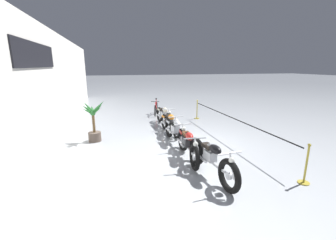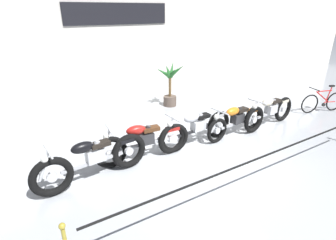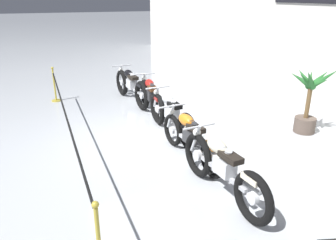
{
  "view_description": "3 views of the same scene",
  "coord_description": "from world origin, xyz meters",
  "px_view_note": "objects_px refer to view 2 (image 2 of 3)",
  "views": [
    {
      "loc": [
        -7.69,
        2.99,
        2.89
      ],
      "look_at": [
        0.89,
        0.77,
        0.72
      ],
      "focal_mm": 24.0,
      "sensor_mm": 36.0,
      "label": 1
    },
    {
      "loc": [
        -3.74,
        -4.18,
        3.3
      ],
      "look_at": [
        -0.8,
        0.67,
        0.91
      ],
      "focal_mm": 28.0,
      "sensor_mm": 36.0,
      "label": 2
    },
    {
      "loc": [
        6.55,
        -1.94,
        3.02
      ],
      "look_at": [
        0.69,
        0.38,
        0.62
      ],
      "focal_mm": 35.0,
      "sensor_mm": 36.0,
      "label": 3
    }
  ],
  "objects_px": {
    "motorcycle_orange_3": "(236,120)",
    "motorcycle_cream_4": "(269,111)",
    "motorcycle_black_0": "(93,160)",
    "motorcycle_red_1": "(144,141)",
    "bicycle": "(322,102)",
    "potted_palm_left_of_row": "(170,84)",
    "stanchion_far_left": "(217,184)",
    "motorcycle_silver_2": "(196,128)"
  },
  "relations": [
    {
      "from": "motorcycle_black_0",
      "to": "motorcycle_cream_4",
      "type": "height_order",
      "value": "motorcycle_black_0"
    },
    {
      "from": "motorcycle_black_0",
      "to": "motorcycle_red_1",
      "type": "distance_m",
      "value": 1.26
    },
    {
      "from": "motorcycle_silver_2",
      "to": "potted_palm_left_of_row",
      "type": "xyz_separation_m",
      "value": [
        1.03,
        2.97,
        0.33
      ]
    },
    {
      "from": "motorcycle_silver_2",
      "to": "motorcycle_cream_4",
      "type": "distance_m",
      "value": 2.6
    },
    {
      "from": "motorcycle_black_0",
      "to": "stanchion_far_left",
      "type": "distance_m",
      "value": 2.57
    },
    {
      "from": "motorcycle_red_1",
      "to": "motorcycle_cream_4",
      "type": "relative_size",
      "value": 1.05
    },
    {
      "from": "bicycle",
      "to": "motorcycle_black_0",
      "type": "bearing_deg",
      "value": 178.93
    },
    {
      "from": "potted_palm_left_of_row",
      "to": "motorcycle_red_1",
      "type": "bearing_deg",
      "value": -130.74
    },
    {
      "from": "stanchion_far_left",
      "to": "motorcycle_cream_4",
      "type": "bearing_deg",
      "value": 28.32
    },
    {
      "from": "bicycle",
      "to": "stanchion_far_left",
      "type": "height_order",
      "value": "stanchion_far_left"
    },
    {
      "from": "motorcycle_silver_2",
      "to": "motorcycle_orange_3",
      "type": "bearing_deg",
      "value": -5.28
    },
    {
      "from": "motorcycle_cream_4",
      "to": "potted_palm_left_of_row",
      "type": "bearing_deg",
      "value": 116.38
    },
    {
      "from": "motorcycle_silver_2",
      "to": "motorcycle_cream_4",
      "type": "height_order",
      "value": "motorcycle_cream_4"
    },
    {
      "from": "motorcycle_black_0",
      "to": "bicycle",
      "type": "xyz_separation_m",
      "value": [
        7.95,
        -0.15,
        -0.12
      ]
    },
    {
      "from": "motorcycle_silver_2",
      "to": "motorcycle_orange_3",
      "type": "relative_size",
      "value": 1.07
    },
    {
      "from": "motorcycle_red_1",
      "to": "stanchion_far_left",
      "type": "distance_m",
      "value": 2.35
    },
    {
      "from": "motorcycle_red_1",
      "to": "bicycle",
      "type": "height_order",
      "value": "motorcycle_red_1"
    },
    {
      "from": "motorcycle_red_1",
      "to": "motorcycle_cream_4",
      "type": "height_order",
      "value": "motorcycle_cream_4"
    },
    {
      "from": "motorcycle_red_1",
      "to": "motorcycle_orange_3",
      "type": "relative_size",
      "value": 1.08
    },
    {
      "from": "motorcycle_cream_4",
      "to": "motorcycle_orange_3",
      "type": "bearing_deg",
      "value": 176.96
    },
    {
      "from": "potted_palm_left_of_row",
      "to": "stanchion_far_left",
      "type": "height_order",
      "value": "potted_palm_left_of_row"
    },
    {
      "from": "motorcycle_orange_3",
      "to": "potted_palm_left_of_row",
      "type": "xyz_separation_m",
      "value": [
        -0.25,
        3.09,
        0.34
      ]
    },
    {
      "from": "motorcycle_black_0",
      "to": "potted_palm_left_of_row",
      "type": "bearing_deg",
      "value": 39.76
    },
    {
      "from": "motorcycle_cream_4",
      "to": "bicycle",
      "type": "height_order",
      "value": "motorcycle_cream_4"
    },
    {
      "from": "motorcycle_orange_3",
      "to": "motorcycle_black_0",
      "type": "bearing_deg",
      "value": -179.29
    },
    {
      "from": "motorcycle_silver_2",
      "to": "bicycle",
      "type": "distance_m",
      "value": 5.21
    },
    {
      "from": "motorcycle_orange_3",
      "to": "stanchion_far_left",
      "type": "relative_size",
      "value": 0.3
    },
    {
      "from": "stanchion_far_left",
      "to": "motorcycle_red_1",
      "type": "bearing_deg",
      "value": 94.55
    },
    {
      "from": "motorcycle_cream_4",
      "to": "potted_palm_left_of_row",
      "type": "height_order",
      "value": "potted_palm_left_of_row"
    },
    {
      "from": "motorcycle_black_0",
      "to": "stanchion_far_left",
      "type": "height_order",
      "value": "stanchion_far_left"
    },
    {
      "from": "motorcycle_black_0",
      "to": "motorcycle_red_1",
      "type": "relative_size",
      "value": 1.04
    },
    {
      "from": "motorcycle_red_1",
      "to": "bicycle",
      "type": "relative_size",
      "value": 1.45
    },
    {
      "from": "bicycle",
      "to": "potted_palm_left_of_row",
      "type": "height_order",
      "value": "potted_palm_left_of_row"
    },
    {
      "from": "bicycle",
      "to": "potted_palm_left_of_row",
      "type": "bearing_deg",
      "value": 141.76
    },
    {
      "from": "potted_palm_left_of_row",
      "to": "motorcycle_black_0",
      "type": "bearing_deg",
      "value": -140.24
    },
    {
      "from": "motorcycle_orange_3",
      "to": "motorcycle_cream_4",
      "type": "height_order",
      "value": "motorcycle_cream_4"
    },
    {
      "from": "motorcycle_red_1",
      "to": "potted_palm_left_of_row",
      "type": "xyz_separation_m",
      "value": [
        2.53,
        2.93,
        0.33
      ]
    },
    {
      "from": "motorcycle_cream_4",
      "to": "stanchion_far_left",
      "type": "distance_m",
      "value": 4.44
    },
    {
      "from": "motorcycle_red_1",
      "to": "potted_palm_left_of_row",
      "type": "distance_m",
      "value": 3.88
    },
    {
      "from": "motorcycle_black_0",
      "to": "motorcycle_cream_4",
      "type": "relative_size",
      "value": 1.09
    },
    {
      "from": "motorcycle_orange_3",
      "to": "motorcycle_cream_4",
      "type": "xyz_separation_m",
      "value": [
        1.31,
        -0.07,
        0.02
      ]
    },
    {
      "from": "motorcycle_silver_2",
      "to": "bicycle",
      "type": "xyz_separation_m",
      "value": [
        5.2,
        -0.32,
        -0.12
      ]
    }
  ]
}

